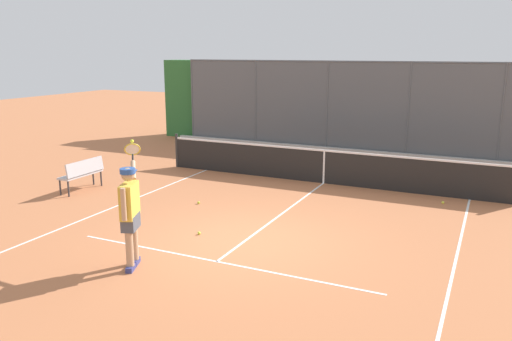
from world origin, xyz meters
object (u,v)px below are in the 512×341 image
tennis_player (130,209)px  courtside_bench (82,172)px  tennis_ball_near_net (199,203)px  tennis_ball_mid_court (443,203)px  tennis_ball_near_baseline (199,233)px

tennis_player → courtside_bench: size_ratio=1.57×
tennis_ball_near_net → tennis_player: bearing=104.3°
tennis_player → courtside_bench: bearing=30.1°
tennis_ball_mid_court → tennis_ball_near_net: size_ratio=1.00×
tennis_ball_near_net → courtside_bench: courtside_bench is taller
tennis_player → tennis_ball_near_net: (0.93, -3.67, -1.01)m
courtside_bench → tennis_ball_near_net: bearing=-85.5°
tennis_ball_near_net → tennis_ball_mid_court: bearing=-154.7°
tennis_player → tennis_ball_near_baseline: 2.11m
tennis_player → tennis_ball_near_baseline: (-0.20, -1.84, -1.01)m
tennis_ball_near_baseline → courtside_bench: bearing=-19.0°
tennis_ball_mid_court → courtside_bench: size_ratio=0.05×
tennis_player → courtside_bench: tennis_player is taller
tennis_player → courtside_bench: 5.53m
tennis_player → tennis_ball_mid_court: size_ratio=30.99×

